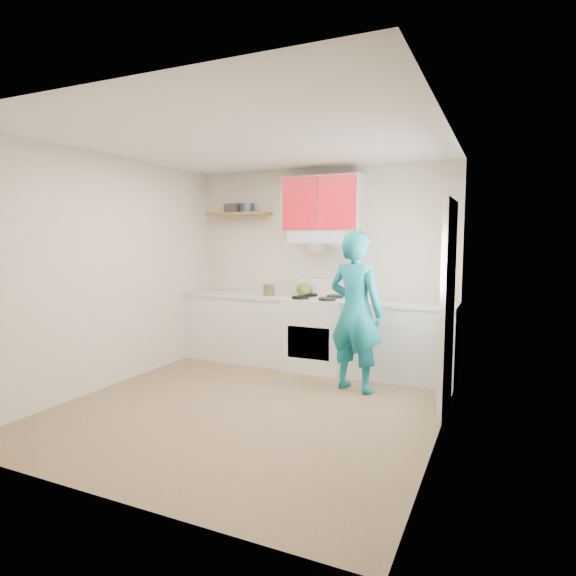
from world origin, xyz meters
The scene contains 21 objects.
floor centered at (0.00, 0.00, 0.00)m, with size 3.80×3.80×0.00m, color brown.
ceiling centered at (0.00, 0.00, 2.60)m, with size 3.60×3.80×0.04m, color white.
back_wall centered at (0.00, 1.90, 1.30)m, with size 3.60×0.04×2.60m, color beige.
front_wall centered at (0.00, -1.90, 1.30)m, with size 3.60×0.04×2.60m, color beige.
left_wall centered at (-1.80, 0.00, 1.30)m, with size 0.04×3.80×2.60m, color beige.
right_wall centered at (1.80, 0.00, 1.30)m, with size 0.04×3.80×2.60m, color beige.
door centered at (1.78, 0.70, 1.02)m, with size 0.05×0.85×2.05m, color white.
door_glass centered at (1.75, 0.70, 1.45)m, with size 0.01×0.55×0.95m, color white.
counter_left centered at (-1.04, 1.60, 0.45)m, with size 1.52×0.60×0.90m, color silver.
counter_right centered at (1.14, 1.60, 0.45)m, with size 1.32×0.60×0.90m, color silver.
stove centered at (0.10, 1.57, 0.46)m, with size 0.76×0.65×0.92m, color white.
range_hood centered at (0.10, 1.68, 1.70)m, with size 0.76×0.44×0.15m, color silver.
upper_cabinets centered at (0.10, 1.73, 2.12)m, with size 1.02×0.33×0.70m, color red.
shelf centered at (-1.15, 1.75, 2.02)m, with size 0.90×0.30×0.04m, color brown.
books centered at (-1.25, 1.78, 2.10)m, with size 0.24×0.17×0.13m, color #453D45.
tin centered at (-1.00, 1.71, 2.10)m, with size 0.20×0.20×0.12m, color #333D4C.
kettle centered at (-0.13, 1.68, 1.01)m, with size 0.21×0.21×0.18m, color #496E1E.
crock centered at (-0.59, 1.55, 0.99)m, with size 0.15×0.15×0.18m, color brown.
cutting_board centered at (1.06, 1.55, 0.91)m, with size 0.28×0.21×0.02m, color olive.
silicone_mat centered at (1.42, 1.63, 0.90)m, with size 0.29×0.24×0.01m, color red.
person centered at (0.79, 0.93, 0.88)m, with size 0.64×0.42×1.76m, color #0E6E7E.
Camera 1 is at (2.27, -4.09, 1.69)m, focal length 29.82 mm.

